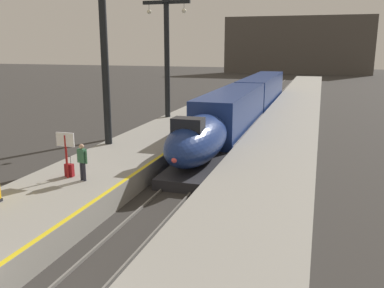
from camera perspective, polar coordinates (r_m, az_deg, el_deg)
The scene contains 12 objects.
platform_left at distance 33.19m, azimuth -1.49°, elevation 2.18°, with size 4.80×110.00×1.05m, color gray.
platform_right at distance 31.59m, azimuth 12.57°, elevation 1.29°, with size 4.80×110.00×1.05m, color gray.
platform_left_safety_stripe at distance 32.45m, azimuth 2.33°, elevation 2.87°, with size 0.20×107.80×0.01m, color yellow.
rail_main_left at distance 35.03m, azimuth 5.08°, elevation 1.95°, with size 0.08×110.00×0.12m, color slate.
rail_main_right at distance 34.75m, azimuth 7.50°, elevation 1.80°, with size 0.08×110.00×0.12m, color slate.
highspeed_train_main at distance 37.71m, azimuth 7.31°, elevation 5.58°, with size 2.92×39.14×3.60m.
station_column_mid at distance 25.48m, azimuth -11.96°, elevation 12.91°, with size 4.00×0.68×9.76m.
station_column_far at distance 34.99m, azimuth -3.47°, elevation 13.02°, with size 4.00×0.68×9.53m.
passenger_near_edge at distance 19.05m, azimuth -14.82°, elevation -2.04°, with size 0.56×0.29×1.69m.
rolling_suitcase at distance 20.02m, azimuth -16.47°, elevation -3.45°, with size 0.40×0.22×0.98m.
departure_info_board at distance 19.53m, azimuth -16.95°, elevation -0.25°, with size 0.90×0.10×2.12m.
terminus_back_wall at distance 108.28m, azimuth 14.17°, elevation 12.99°, with size 36.00×2.00×14.00m, color #4C4742.
Camera 1 is at (6.39, -6.09, 6.95)m, focal length 38.88 mm.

